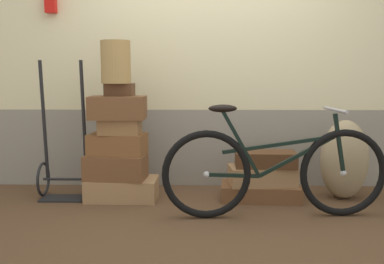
% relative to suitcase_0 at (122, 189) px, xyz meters
% --- Properties ---
extents(ground, '(9.72, 5.20, 0.06)m').
position_rel_suitcase_0_xyz_m(ground, '(0.79, -0.24, -0.13)').
color(ground, '#513823').
extents(station_building, '(7.72, 0.74, 2.88)m').
position_rel_suitcase_0_xyz_m(station_building, '(0.80, 0.60, 1.35)').
color(station_building, gray).
rests_on(station_building, ground).
extents(suitcase_0, '(0.64, 0.38, 0.19)m').
position_rel_suitcase_0_xyz_m(suitcase_0, '(0.00, 0.00, 0.00)').
color(suitcase_0, '#9E754C').
rests_on(suitcase_0, ground).
extents(suitcase_1, '(0.56, 0.35, 0.22)m').
position_rel_suitcase_0_xyz_m(suitcase_1, '(-0.05, -0.02, 0.21)').
color(suitcase_1, brown).
rests_on(suitcase_1, suitcase_0).
extents(suitcase_2, '(0.53, 0.36, 0.19)m').
position_rel_suitcase_0_xyz_m(suitcase_2, '(-0.04, 0.02, 0.41)').
color(suitcase_2, brown).
rests_on(suitcase_2, suitcase_1).
extents(suitcase_3, '(0.37, 0.23, 0.14)m').
position_rel_suitcase_0_xyz_m(suitcase_3, '(-0.00, -0.03, 0.57)').
color(suitcase_3, olive).
rests_on(suitcase_3, suitcase_2).
extents(suitcase_4, '(0.49, 0.30, 0.20)m').
position_rel_suitcase_0_xyz_m(suitcase_4, '(-0.02, -0.03, 0.74)').
color(suitcase_4, brown).
rests_on(suitcase_4, suitcase_3).
extents(suitcase_5, '(0.26, 0.18, 0.11)m').
position_rel_suitcase_0_xyz_m(suitcase_5, '(-0.01, 0.02, 0.89)').
color(suitcase_5, '#4C2D19').
rests_on(suitcase_5, suitcase_4).
extents(suitcase_6, '(0.73, 0.42, 0.14)m').
position_rel_suitcase_0_xyz_m(suitcase_6, '(1.25, 0.02, -0.03)').
color(suitcase_6, brown).
rests_on(suitcase_6, ground).
extents(suitcase_7, '(0.61, 0.38, 0.17)m').
position_rel_suitcase_0_xyz_m(suitcase_7, '(1.26, 0.02, 0.13)').
color(suitcase_7, '#9E754C').
rests_on(suitcase_7, suitcase_6).
extents(suitcase_8, '(0.54, 0.29, 0.14)m').
position_rel_suitcase_0_xyz_m(suitcase_8, '(1.29, -0.00, 0.28)').
color(suitcase_8, '#4C2D19').
rests_on(suitcase_8, suitcase_7).
extents(wicker_basket, '(0.26, 0.26, 0.37)m').
position_rel_suitcase_0_xyz_m(wicker_basket, '(-0.03, -0.00, 1.13)').
color(wicker_basket, '#A8844C').
rests_on(wicker_basket, suitcase_5).
extents(luggage_trolley, '(0.45, 0.38, 1.25)m').
position_rel_suitcase_0_xyz_m(luggage_trolley, '(-0.54, 0.08, 0.18)').
color(luggage_trolley, black).
rests_on(luggage_trolley, ground).
extents(burlap_sack, '(0.43, 0.36, 0.72)m').
position_rel_suitcase_0_xyz_m(burlap_sack, '(2.01, 0.07, 0.26)').
color(burlap_sack, '#9E8966').
rests_on(burlap_sack, ground).
extents(bicycle, '(1.79, 0.46, 0.90)m').
position_rel_suitcase_0_xyz_m(bicycle, '(1.29, -0.47, 0.27)').
color(bicycle, black).
rests_on(bicycle, ground).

